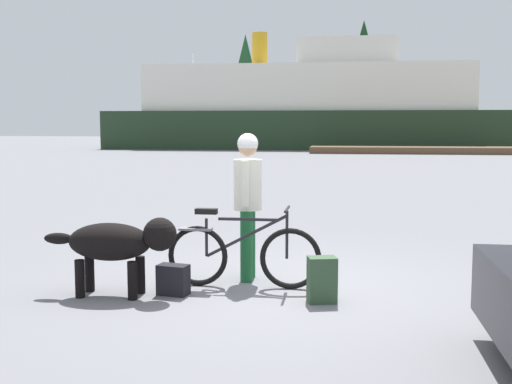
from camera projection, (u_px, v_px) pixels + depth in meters
name	position (u px, v px, depth m)	size (l,w,h in m)	color
ground_plane	(278.00, 288.00, 7.00)	(160.00, 160.00, 0.00)	slate
bicycle	(242.00, 254.00, 6.99)	(1.70, 0.44, 0.89)	black
person_cyclist	(248.00, 192.00, 7.29)	(0.32, 0.53, 1.68)	#19592D
dog	(118.00, 243.00, 6.63)	(1.43, 0.46, 0.83)	black
backpack	(322.00, 280.00, 6.41)	(0.28, 0.20, 0.46)	#334C33
handbag_pannier	(173.00, 280.00, 6.71)	(0.32, 0.18, 0.32)	black
dock_pier	(447.00, 150.00, 38.35)	(16.27, 2.86, 0.40)	brown
ferry_boat	(308.00, 109.00, 45.80)	(28.26, 7.05, 8.26)	#1E331E
sailboat_moored	(194.00, 141.00, 49.95)	(8.69, 2.43, 7.32)	navy
pine_tree_far_left	(245.00, 77.00, 59.06)	(3.89, 3.89, 9.95)	#4C331E
pine_tree_center	(363.00, 64.00, 58.41)	(4.31, 4.31, 11.14)	#4C331E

